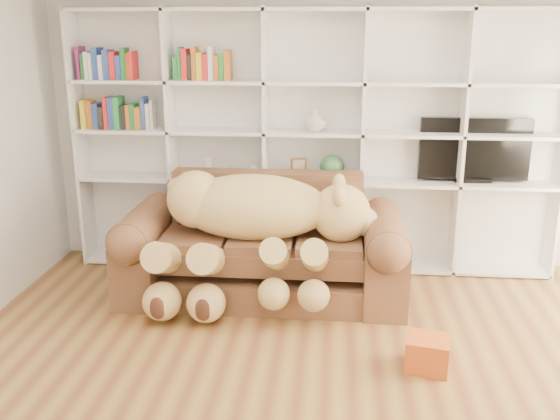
# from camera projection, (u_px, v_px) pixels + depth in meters

# --- Properties ---
(floor) EXTENTS (5.00, 5.00, 0.00)m
(floor) POSITION_uv_depth(u_px,v_px,m) (296.00, 403.00, 3.85)
(floor) COLOR brown
(floor) RESTS_ON ground
(wall_back) EXTENTS (5.00, 0.02, 2.70)m
(wall_back) POSITION_uv_depth(u_px,v_px,m) (315.00, 124.00, 5.85)
(wall_back) COLOR silver
(wall_back) RESTS_ON floor
(bookshelf) EXTENTS (4.43, 0.35, 2.40)m
(bookshelf) POSITION_uv_depth(u_px,v_px,m) (288.00, 130.00, 5.75)
(bookshelf) COLOR white
(bookshelf) RESTS_ON floor
(sofa) EXTENTS (2.38, 1.03, 1.00)m
(sofa) POSITION_uv_depth(u_px,v_px,m) (263.00, 252.00, 5.34)
(sofa) COLOR brown
(sofa) RESTS_ON floor
(teddy_bear) EXTENTS (1.84, 0.99, 1.07)m
(teddy_bear) POSITION_uv_depth(u_px,v_px,m) (253.00, 222.00, 5.06)
(teddy_bear) COLOR #E2BD71
(teddy_bear) RESTS_ON sofa
(throw_pillow) EXTENTS (0.46, 0.32, 0.43)m
(throw_pillow) POSITION_uv_depth(u_px,v_px,m) (204.00, 207.00, 5.45)
(throw_pillow) COLOR #57100E
(throw_pillow) RESTS_ON sofa
(gift_box) EXTENTS (0.33, 0.31, 0.22)m
(gift_box) POSITION_uv_depth(u_px,v_px,m) (428.00, 353.00, 4.21)
(gift_box) COLOR #C6521A
(gift_box) RESTS_ON floor
(tv) EXTENTS (0.99, 0.18, 0.58)m
(tv) POSITION_uv_depth(u_px,v_px,m) (474.00, 150.00, 5.64)
(tv) COLOR black
(tv) RESTS_ON bookshelf
(picture_frame) EXTENTS (0.15, 0.07, 0.18)m
(picture_frame) POSITION_uv_depth(u_px,v_px,m) (299.00, 168.00, 5.78)
(picture_frame) COLOR brown
(picture_frame) RESTS_ON bookshelf
(green_vase) EXTENTS (0.23, 0.23, 0.23)m
(green_vase) POSITION_uv_depth(u_px,v_px,m) (332.00, 167.00, 5.75)
(green_vase) COLOR #32623A
(green_vase) RESTS_ON bookshelf
(figurine_tall) EXTENTS (0.11, 0.11, 0.18)m
(figurine_tall) POSITION_uv_depth(u_px,v_px,m) (207.00, 167.00, 5.86)
(figurine_tall) COLOR beige
(figurine_tall) RESTS_ON bookshelf
(figurine_short) EXTENTS (0.09, 0.09, 0.12)m
(figurine_short) POSITION_uv_depth(u_px,v_px,m) (233.00, 171.00, 5.85)
(figurine_short) COLOR beige
(figurine_short) RESTS_ON bookshelf
(snow_globe) EXTENTS (0.12, 0.12, 0.12)m
(snow_globe) POSITION_uv_depth(u_px,v_px,m) (254.00, 171.00, 5.83)
(snow_globe) COLOR silver
(snow_globe) RESTS_ON bookshelf
(shelf_vase) EXTENTS (0.26, 0.26, 0.22)m
(shelf_vase) POSITION_uv_depth(u_px,v_px,m) (315.00, 119.00, 5.64)
(shelf_vase) COLOR beige
(shelf_vase) RESTS_ON bookshelf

